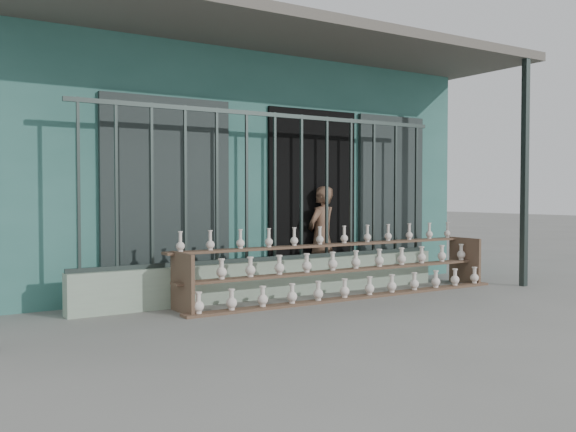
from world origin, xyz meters
TOP-DOWN VIEW (x-y plane):
  - ground at (0.00, 0.00)m, footprint 60.00×60.00m
  - workshop_building at (0.00, 4.23)m, footprint 7.40×6.60m
  - parapet_wall at (0.00, 1.30)m, footprint 5.00×0.20m
  - security_fence at (-0.00, 1.30)m, footprint 5.00×0.04m
  - shelf_rack at (0.76, 0.89)m, footprint 4.50×0.68m
  - elderly_woman at (0.96, 1.66)m, footprint 0.58×0.48m

SIDE VIEW (x-z plane):
  - ground at x=0.00m, z-range 0.00..0.00m
  - parapet_wall at x=0.00m, z-range 0.00..0.45m
  - shelf_rack at x=0.76m, z-range -0.07..0.79m
  - elderly_woman at x=0.96m, z-range 0.00..1.36m
  - security_fence at x=0.00m, z-range 0.45..2.25m
  - workshop_building at x=0.00m, z-range 0.02..3.23m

